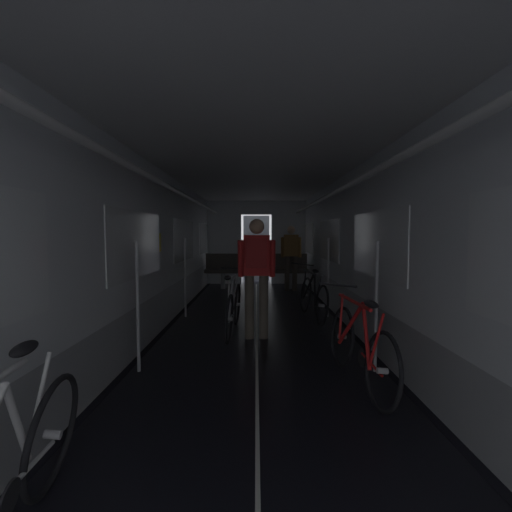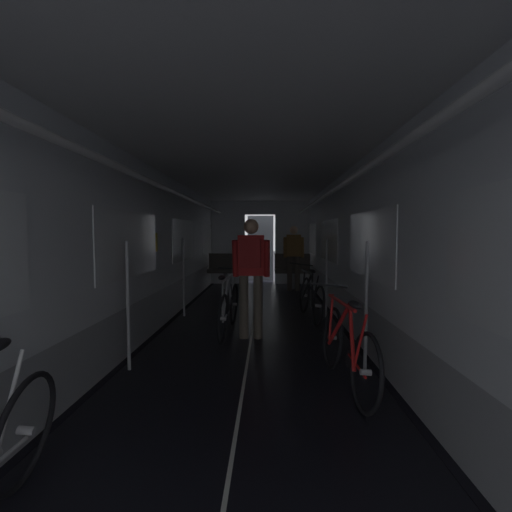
{
  "view_description": "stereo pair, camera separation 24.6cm",
  "coord_description": "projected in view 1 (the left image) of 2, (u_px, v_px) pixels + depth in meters",
  "views": [
    {
      "loc": [
        -0.01,
        -1.73,
        1.47
      ],
      "look_at": [
        0.0,
        5.44,
        1.04
      ],
      "focal_mm": 25.56,
      "sensor_mm": 36.0,
      "label": 1
    },
    {
      "loc": [
        0.24,
        -1.73,
        1.47
      ],
      "look_at": [
        0.0,
        5.44,
        1.04
      ],
      "focal_mm": 25.56,
      "sensor_mm": 36.0,
      "label": 2
    }
  ],
  "objects": [
    {
      "name": "bench_seat_far_left",
      "position": [
        223.0,
        268.0,
        9.84
      ],
      "size": [
        0.98,
        0.51,
        0.95
      ],
      "color": "gray",
      "rests_on": "ground"
    },
    {
      "name": "bicycle_black",
      "position": [
        312.0,
        297.0,
        6.33
      ],
      "size": [
        0.5,
        1.69,
        0.95
      ],
      "color": "black",
      "rests_on": "ground"
    },
    {
      "name": "bicycle_red",
      "position": [
        359.0,
        347.0,
        3.53
      ],
      "size": [
        0.46,
        1.69,
        0.95
      ],
      "color": "black",
      "rests_on": "ground"
    },
    {
      "name": "person_cyclist_aisle",
      "position": [
        256.0,
        267.0,
        5.08
      ],
      "size": [
        0.53,
        0.38,
        1.69
      ],
      "color": "brown",
      "rests_on": "ground"
    },
    {
      "name": "train_car_shell",
      "position": [
        256.0,
        219.0,
        5.31
      ],
      "size": [
        3.14,
        12.34,
        2.57
      ],
      "color": "black",
      "rests_on": "ground"
    },
    {
      "name": "person_standing_near_bench",
      "position": [
        291.0,
        253.0,
        9.45
      ],
      "size": [
        0.53,
        0.23,
        1.69
      ],
      "color": "brown",
      "rests_on": "ground"
    },
    {
      "name": "bench_seat_far_right",
      "position": [
        289.0,
        268.0,
        9.85
      ],
      "size": [
        0.98,
        0.51,
        0.95
      ],
      "color": "gray",
      "rests_on": "ground"
    },
    {
      "name": "bicycle_silver_in_aisle",
      "position": [
        233.0,
        308.0,
        5.39
      ],
      "size": [
        0.44,
        1.69,
        0.94
      ],
      "color": "black",
      "rests_on": "ground"
    }
  ]
}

